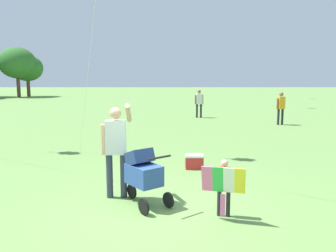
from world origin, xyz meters
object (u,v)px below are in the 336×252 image
Objects in this scene: stroller at (144,172)px; person_couple_left at (282,106)px; child_with_butterfly_kite at (225,183)px; person_adult_flyer at (117,144)px; cooler_box at (196,161)px; person_red_shirt at (200,101)px.

person_couple_left is (5.72, 10.18, 0.29)m from stroller.
person_adult_flyer reaches higher than child_with_butterfly_kite.
cooler_box is at bearing -120.87° from person_couple_left.
person_couple_left is (3.58, -2.76, 0.00)m from person_red_shirt.
cooler_box is at bearing 51.82° from person_adult_flyer.
person_adult_flyer is 1.74× the size of stroller.
person_red_shirt reaches higher than cooler_box.
person_adult_flyer is 12.84m from person_red_shirt.
stroller is at bearing -99.39° from person_red_shirt.
person_red_shirt reaches higher than child_with_butterfly_kite.
child_with_butterfly_kite is 13.53m from person_red_shirt.
person_adult_flyer reaches higher than person_red_shirt.
person_red_shirt is 3.38× the size of cooler_box.
person_red_shirt is 1.00× the size of person_couple_left.
child_with_butterfly_kite is 3.06m from cooler_box.
person_adult_flyer is 1.19× the size of person_red_shirt.
person_red_shirt is at bearing 142.40° from person_couple_left.
child_with_butterfly_kite is 2.16m from person_adult_flyer.
child_with_butterfly_kite is at bearing -112.09° from person_couple_left.
person_couple_left is at bearing 57.47° from person_adult_flyer.
person_adult_flyer is (-1.89, 0.94, 0.46)m from child_with_butterfly_kite.
person_red_shirt is 4.52m from person_couple_left.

